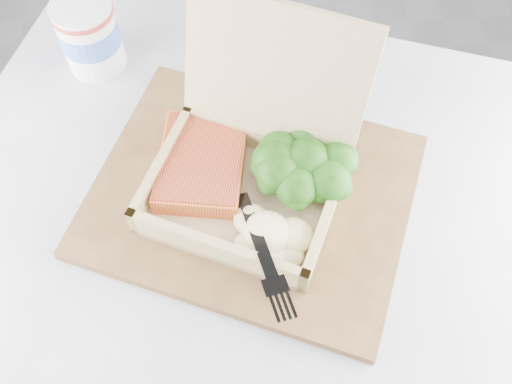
{
  "coord_description": "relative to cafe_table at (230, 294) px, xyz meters",
  "views": [
    {
      "loc": [
        0.07,
        -0.22,
        1.3
      ],
      "look_at": [
        0.09,
        0.1,
        0.75
      ],
      "focal_mm": 40.0,
      "sensor_mm": 36.0,
      "label": 1
    }
  ],
  "objects": [
    {
      "name": "receipt",
      "position": [
        0.13,
        0.21,
        0.18
      ],
      "size": [
        0.17,
        0.17,
        0.0
      ],
      "primitive_type": "cube",
      "rotation": [
        0.0,
        0.0,
        -0.81
      ],
      "color": "white",
      "rests_on": "cafe_table"
    },
    {
      "name": "salmon_fillet",
      "position": [
        -0.02,
        0.08,
        0.22
      ],
      "size": [
        0.12,
        0.14,
        0.03
      ],
      "primitive_type": "cube",
      "rotation": [
        0.0,
        0.0,
        -0.17
      ],
      "color": "orange",
      "rests_on": "takeout_container"
    },
    {
      "name": "plastic_fork",
      "position": [
        0.03,
        0.0,
        0.23
      ],
      "size": [
        0.05,
        0.17,
        0.03
      ],
      "rotation": [
        0.0,
        0.0,
        3.34
      ],
      "color": "black",
      "rests_on": "mashed_potatoes"
    },
    {
      "name": "mashed_potatoes",
      "position": [
        0.05,
        -0.02,
        0.22
      ],
      "size": [
        0.09,
        0.08,
        0.03
      ],
      "primitive_type": "ellipsoid",
      "color": "#F2E29D",
      "rests_on": "takeout_container"
    },
    {
      "name": "cafe_table",
      "position": [
        0.0,
        0.0,
        0.0
      ],
      "size": [
        0.94,
        0.94,
        0.71
      ],
      "rotation": [
        0.0,
        0.0,
        -0.36
      ],
      "color": "black",
      "rests_on": "floor"
    },
    {
      "name": "broccoli_pile",
      "position": [
        0.1,
        0.06,
        0.23
      ],
      "size": [
        0.12,
        0.12,
        0.04
      ],
      "primitive_type": null,
      "color": "#266717",
      "rests_on": "takeout_container"
    },
    {
      "name": "paper_cup",
      "position": [
        -0.16,
        0.28,
        0.23
      ],
      "size": [
        0.08,
        0.08,
        0.1
      ],
      "color": "silver",
      "rests_on": "cafe_table"
    },
    {
      "name": "serving_tray",
      "position": [
        0.04,
        0.05,
        0.19
      ],
      "size": [
        0.45,
        0.41,
        0.02
      ],
      "primitive_type": "cube",
      "rotation": [
        0.0,
        0.0,
        -0.41
      ],
      "color": "brown",
      "rests_on": "cafe_table"
    },
    {
      "name": "takeout_container",
      "position": [
        0.04,
        0.07,
        0.24
      ],
      "size": [
        0.28,
        0.28,
        0.19
      ],
      "rotation": [
        0.0,
        0.0,
        -0.44
      ],
      "color": "tan",
      "rests_on": "serving_tray"
    }
  ]
}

